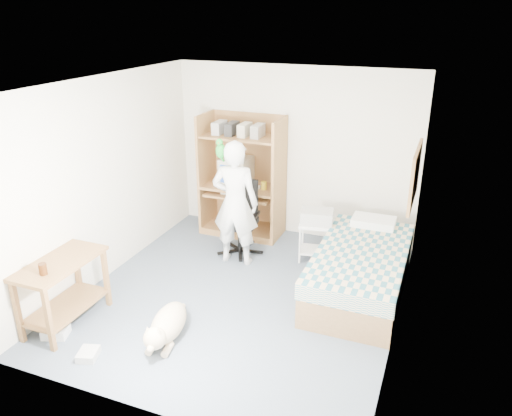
% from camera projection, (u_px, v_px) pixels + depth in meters
% --- Properties ---
extents(floor, '(4.00, 4.00, 0.00)m').
position_uv_depth(floor, '(241.00, 295.00, 6.00)').
color(floor, '#4A5665').
rests_on(floor, ground).
extents(wall_back, '(3.60, 0.02, 2.50)m').
position_uv_depth(wall_back, '(294.00, 153.00, 7.26)').
color(wall_back, silver).
rests_on(wall_back, floor).
extents(wall_right, '(0.02, 4.00, 2.50)m').
position_uv_depth(wall_right, '(407.00, 222.00, 4.92)').
color(wall_right, silver).
rests_on(wall_right, floor).
extents(wall_left, '(0.02, 4.00, 2.50)m').
position_uv_depth(wall_left, '(106.00, 179.00, 6.15)').
color(wall_left, silver).
rests_on(wall_left, floor).
extents(ceiling, '(3.60, 4.00, 0.02)m').
position_uv_depth(ceiling, '(238.00, 84.00, 5.07)').
color(ceiling, white).
rests_on(ceiling, wall_back).
extents(computer_hutch, '(1.20, 0.63, 1.80)m').
position_uv_depth(computer_hutch, '(243.00, 181.00, 7.43)').
color(computer_hutch, brown).
rests_on(computer_hutch, floor).
extents(bed, '(1.02, 2.02, 0.66)m').
position_uv_depth(bed, '(361.00, 270.00, 5.98)').
color(bed, brown).
rests_on(bed, floor).
extents(side_desk, '(0.50, 1.00, 0.75)m').
position_uv_depth(side_desk, '(63.00, 283.00, 5.31)').
color(side_desk, brown).
rests_on(side_desk, floor).
extents(corkboard, '(0.04, 0.94, 0.66)m').
position_uv_depth(corkboard, '(415.00, 176.00, 5.63)').
color(corkboard, olive).
rests_on(corkboard, wall_right).
extents(office_chair, '(0.57, 0.57, 1.01)m').
position_uv_depth(office_chair, '(241.00, 227.00, 6.97)').
color(office_chair, black).
rests_on(office_chair, floor).
extents(person, '(0.66, 0.47, 1.69)m').
position_uv_depth(person, '(235.00, 203.00, 6.51)').
color(person, white).
rests_on(person, floor).
extents(parrot, '(0.12, 0.22, 0.34)m').
position_uv_depth(parrot, '(220.00, 150.00, 6.33)').
color(parrot, '#159525').
rests_on(parrot, person).
extents(dog, '(0.44, 0.99, 0.37)m').
position_uv_depth(dog, '(167.00, 325.00, 5.16)').
color(dog, tan).
rests_on(dog, floor).
extents(printer_cart, '(0.51, 0.43, 0.54)m').
position_uv_depth(printer_cart, '(316.00, 235.00, 6.73)').
color(printer_cart, white).
rests_on(printer_cart, floor).
extents(printer, '(0.47, 0.38, 0.18)m').
position_uv_depth(printer, '(317.00, 217.00, 6.63)').
color(printer, '#A4A5A0').
rests_on(printer, printer_cart).
extents(crt_monitor, '(0.42, 0.44, 0.39)m').
position_uv_depth(crt_monitor, '(236.00, 171.00, 7.42)').
color(crt_monitor, beige).
rests_on(crt_monitor, computer_hutch).
extents(keyboard, '(0.46, 0.18, 0.03)m').
position_uv_depth(keyboard, '(237.00, 193.00, 7.37)').
color(keyboard, beige).
rests_on(keyboard, computer_hutch).
extents(pencil_cup, '(0.08, 0.08, 0.12)m').
position_uv_depth(pencil_cup, '(264.00, 186.00, 7.23)').
color(pencil_cup, gold).
rests_on(pencil_cup, computer_hutch).
extents(drink_glass, '(0.08, 0.08, 0.12)m').
position_uv_depth(drink_glass, '(43.00, 269.00, 4.94)').
color(drink_glass, '#3B1C09').
rests_on(drink_glass, side_desk).
extents(floor_box_a, '(0.30, 0.27, 0.10)m').
position_uv_depth(floor_box_a, '(56.00, 332.00, 5.24)').
color(floor_box_a, silver).
rests_on(floor_box_a, floor).
extents(floor_box_b, '(0.24, 0.26, 0.08)m').
position_uv_depth(floor_box_b, '(88.00, 354.00, 4.92)').
color(floor_box_b, '#BABAB5').
rests_on(floor_box_b, floor).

